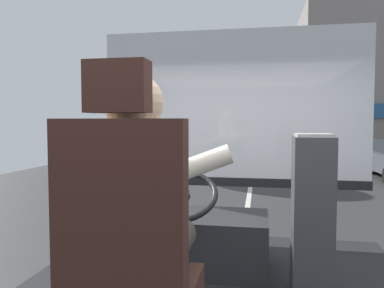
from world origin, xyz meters
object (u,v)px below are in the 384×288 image
(driver_seat, at_px, (130,263))
(fare_box, at_px, (312,215))
(steering_console, at_px, (192,239))
(bus_driver, at_px, (140,204))

(driver_seat, relative_size, fare_box, 1.28)
(driver_seat, height_order, steering_console, driver_seat)
(fare_box, bearing_deg, bus_driver, -131.14)
(fare_box, bearing_deg, driver_seat, -127.50)
(steering_console, distance_m, fare_box, 0.90)
(driver_seat, height_order, fare_box, driver_seat)
(driver_seat, bearing_deg, steering_console, 90.00)
(driver_seat, distance_m, bus_driver, 0.24)
(bus_driver, relative_size, fare_box, 0.83)
(driver_seat, height_order, bus_driver, driver_seat)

